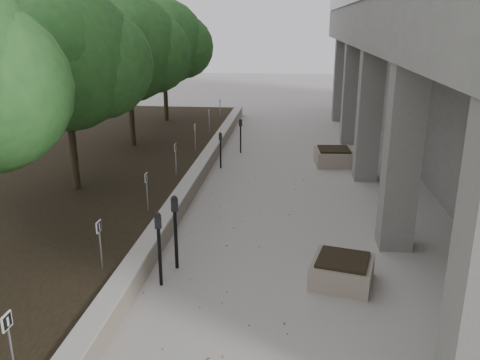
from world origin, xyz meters
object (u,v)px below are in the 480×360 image
at_px(parking_meter_4, 221,150).
at_px(crabapple_tree_3, 67,89).
at_px(crabapple_tree_5, 164,61).
at_px(parking_meter_2, 159,249).
at_px(parking_meter_5, 241,136).
at_px(planter_front, 342,271).
at_px(crabapple_tree_4, 128,71).
at_px(planter_back, 334,156).
at_px(parking_meter_3, 176,232).

bearing_deg(parking_meter_4, crabapple_tree_3, -139.88).
xyz_separation_m(crabapple_tree_5, parking_meter_2, (3.49, -14.27, -2.38)).
distance_m(crabapple_tree_5, parking_meter_5, 6.23).
bearing_deg(planter_front, parking_meter_5, 107.15).
bearing_deg(parking_meter_4, crabapple_tree_4, 152.80).
bearing_deg(planter_front, parking_meter_2, -172.50).
distance_m(crabapple_tree_3, planter_back, 9.11).
bearing_deg(parking_meter_2, planter_back, 49.64).
bearing_deg(crabapple_tree_3, planter_back, 32.02).
bearing_deg(planter_back, parking_meter_2, -113.49).
height_order(parking_meter_2, parking_meter_5, parking_meter_2).
relative_size(parking_meter_2, planter_front, 1.34).
bearing_deg(parking_meter_4, planter_front, -72.24).
relative_size(parking_meter_4, planter_front, 1.14).
bearing_deg(parking_meter_3, parking_meter_5, 66.97).
height_order(crabapple_tree_4, parking_meter_3, crabapple_tree_4).
xyz_separation_m(crabapple_tree_3, crabapple_tree_5, (0.00, 10.00, 0.00)).
height_order(crabapple_tree_4, parking_meter_2, crabapple_tree_4).
bearing_deg(crabapple_tree_4, parking_meter_5, 11.96).
height_order(parking_meter_5, planter_front, parking_meter_5).
bearing_deg(parking_meter_4, parking_meter_5, 71.06).
bearing_deg(crabapple_tree_5, planter_back, -36.40).
xyz_separation_m(parking_meter_3, planter_front, (3.27, -0.25, -0.52)).
relative_size(parking_meter_4, parking_meter_5, 0.95).
xyz_separation_m(parking_meter_5, planter_back, (3.41, -1.24, -0.37)).
bearing_deg(parking_meter_5, crabapple_tree_4, -157.49).
bearing_deg(planter_back, planter_front, -92.94).
height_order(crabapple_tree_5, parking_meter_5, crabapple_tree_5).
height_order(parking_meter_2, parking_meter_4, parking_meter_2).
xyz_separation_m(crabapple_tree_4, planter_front, (6.91, -8.82, -2.86)).
bearing_deg(parking_meter_2, parking_meter_5, 70.64).
distance_m(crabapple_tree_3, parking_meter_4, 5.66).
bearing_deg(parking_meter_5, parking_meter_3, -81.25).
bearing_deg(planter_front, parking_meter_4, 114.54).
height_order(parking_meter_4, planter_back, parking_meter_4).
relative_size(parking_meter_2, parking_meter_5, 1.12).
bearing_deg(crabapple_tree_5, parking_meter_5, -46.70).
xyz_separation_m(parking_meter_4, planter_front, (3.44, -7.53, -0.37)).
distance_m(parking_meter_4, parking_meter_5, 2.17).
bearing_deg(crabapple_tree_4, planter_front, -51.94).
distance_m(parking_meter_4, planter_front, 8.28).
bearing_deg(parking_meter_5, parking_meter_2, -81.94).
distance_m(crabapple_tree_5, planter_front, 15.71).
bearing_deg(planter_back, parking_meter_4, -167.17).
relative_size(crabapple_tree_4, parking_meter_2, 3.67).
relative_size(parking_meter_3, parking_meter_5, 1.18).
relative_size(crabapple_tree_5, parking_meter_5, 4.10).
xyz_separation_m(crabapple_tree_3, parking_meter_2, (3.49, -4.27, -2.38)).
bearing_deg(crabapple_tree_5, crabapple_tree_4, -90.00).
bearing_deg(crabapple_tree_5, parking_meter_4, -61.12).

